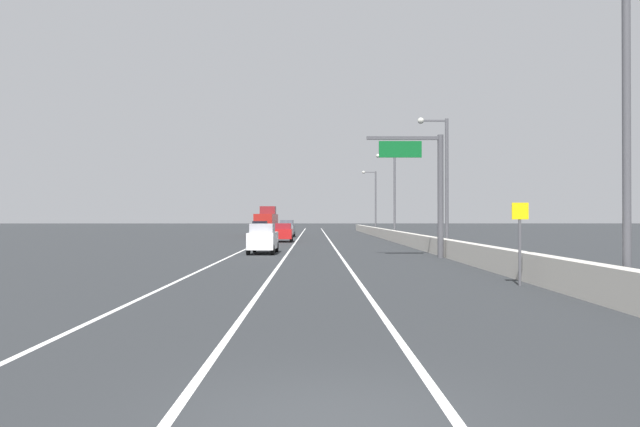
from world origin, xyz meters
name	(u,v)px	position (x,y,z in m)	size (l,w,h in m)	color
ground_plane	(315,237)	(0.00, 64.00, 0.00)	(320.00, 320.00, 0.00)	#26282B
lane_stripe_left	(265,240)	(-5.50, 55.00, 0.00)	(0.16, 130.00, 0.00)	silver
lane_stripe_center	(297,240)	(-2.00, 55.00, 0.00)	(0.16, 130.00, 0.00)	silver
lane_stripe_right	(329,240)	(1.50, 55.00, 0.00)	(0.16, 130.00, 0.00)	silver
jersey_barrier_right	(414,240)	(8.11, 40.00, 0.55)	(0.60, 120.00, 1.10)	#B2ADA3
overhead_sign_gantry	(428,180)	(6.77, 27.47, 4.73)	(4.68, 0.36, 7.50)	#47474C
speed_advisory_sign	(520,237)	(7.21, 13.45, 1.76)	(0.60, 0.11, 3.00)	#4C4C51
lamp_post_right_near	(617,118)	(8.78, 9.80, 5.43)	(2.14, 0.44, 9.38)	#4C4C51
lamp_post_right_second	(443,175)	(8.73, 32.18, 5.43)	(2.14, 0.44, 9.38)	#4C4C51
lamp_post_right_third	(392,190)	(8.33, 54.57, 5.43)	(2.14, 0.44, 9.38)	#4C4C51
lamp_post_right_fourth	(374,197)	(8.73, 76.96, 5.43)	(2.14, 0.44, 9.38)	#4C4C51
car_black_0	(260,230)	(-6.51, 60.02, 1.01)	(1.92, 4.14, 2.03)	black
car_red_1	(283,233)	(-3.27, 50.32, 0.94)	(1.86, 4.13, 1.88)	red
car_white_2	(263,239)	(-3.67, 31.75, 1.02)	(1.87, 4.27, 2.04)	white
car_gray_3	(287,228)	(-3.57, 64.75, 1.06)	(1.94, 4.43, 2.14)	slate
box_truck	(267,222)	(-6.64, 70.62, 1.83)	(2.60, 9.88, 4.02)	#A51E19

